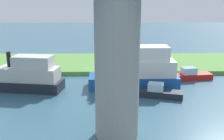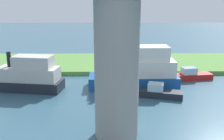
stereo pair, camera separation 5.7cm
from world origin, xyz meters
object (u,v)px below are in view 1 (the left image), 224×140
Objects in this scene: bridge_pylon at (117,66)px; mooring_post at (107,67)px; motorboat_white at (137,70)px; riverboat_paddlewheel at (160,92)px; houseboat_blue at (192,75)px; person_on_bank at (116,63)px; marker_buoy at (122,119)px; motorboat_red at (27,76)px.

mooring_post is at bearing -87.32° from bridge_pylon.
motorboat_white reaches higher than riverboat_paddlewheel.
houseboat_blue is (-9.45, -13.86, -4.49)m from bridge_pylon.
person_on_bank is 1.60× the size of mooring_post.
riverboat_paddlewheel is (-4.48, -7.76, -4.52)m from bridge_pylon.
person_on_bank is 0.32× the size of riverboat_paddlewheel.
bridge_pylon is at bearing 77.33° from motorboat_white.
person_on_bank is at bearing -72.55° from motorboat_white.
person_on_bank reaches higher than marker_buoy.
person_on_bank is 0.30× the size of houseboat_blue.
motorboat_white is at bearing -102.67° from bridge_pylon.
person_on_bank is at bearing -142.23° from motorboat_red.
marker_buoy is at bearing 55.08° from riverboat_paddlewheel.
riverboat_paddlewheel is at bearing -119.98° from bridge_pylon.
bridge_pylon is 1.04× the size of motorboat_white.
bridge_pylon is 17.02m from mooring_post.
person_on_bank is at bearing -67.77° from riverboat_paddlewheel.
riverboat_paddlewheel is at bearing 120.98° from mooring_post.
houseboat_blue is at bearing -127.18° from marker_buoy.
marker_buoy is at bearing -103.52° from bridge_pylon.
marker_buoy is (8.95, 11.80, -0.27)m from houseboat_blue.
person_on_bank reaches higher than riverboat_paddlewheel.
bridge_pylon is at bearing 131.77° from motorboat_red.
houseboat_blue is 7.87m from riverboat_paddlewheel.
bridge_pylon is 1.22× the size of motorboat_red.
motorboat_white is 11.62m from motorboat_red.
bridge_pylon is at bearing 92.68° from mooring_post.
marker_buoy is at bearing 139.74° from motorboat_red.
person_on_bank is at bearing -22.40° from houseboat_blue.
person_on_bank is 10.61m from riverboat_paddlewheel.
person_on_bank is 15.53m from marker_buoy.
motorboat_red is 1.78× the size of houseboat_blue.
mooring_post is at bearing -59.02° from riverboat_paddlewheel.
motorboat_red is at bearing 4.70° from motorboat_white.
motorboat_white is at bearing -175.30° from motorboat_red.
houseboat_blue is (-10.22, 2.64, -0.41)m from mooring_post.
motorboat_white is (-3.27, 5.39, 0.88)m from mooring_post.
houseboat_blue is (-6.95, -2.75, -1.29)m from motorboat_white.
marker_buoy is at bearing 95.02° from mooring_post.
bridge_pylon is 7.21× the size of person_on_bank.
bridge_pylon is at bearing 76.48° from marker_buoy.
motorboat_white reaches higher than person_on_bank.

